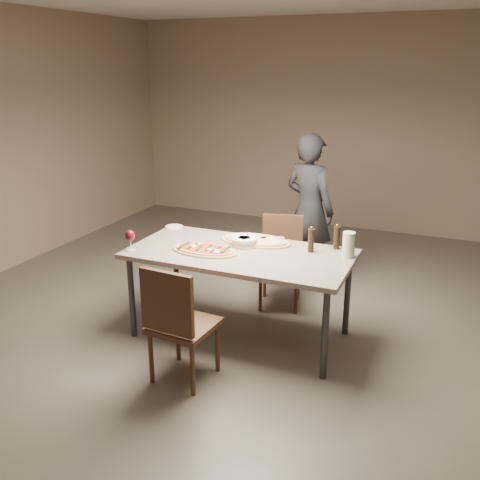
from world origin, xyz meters
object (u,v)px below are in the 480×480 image
at_px(dining_table, 240,258).
at_px(ham_pizza, 256,240).
at_px(diner, 309,209).
at_px(zucchini_pizza, 204,250).
at_px(chair_near, 177,319).
at_px(carafe, 349,245).
at_px(chair_far, 281,255).
at_px(pepper_mill_left, 337,237).
at_px(bread_basket, 244,240).

height_order(dining_table, ham_pizza, ham_pizza).
relative_size(ham_pizza, diner, 0.40).
height_order(zucchini_pizza, chair_near, chair_near).
bearing_deg(diner, carafe, 140.31).
bearing_deg(carafe, chair_far, 143.41).
xyz_separation_m(chair_far, diner, (0.08, 0.62, 0.30)).
distance_m(pepper_mill_left, chair_far, 0.81).
height_order(bread_basket, diner, diner).
relative_size(bread_basket, carafe, 1.09).
distance_m(chair_near, chair_far, 1.62).
height_order(ham_pizza, carafe, carafe).
height_order(carafe, diner, diner).
bearing_deg(pepper_mill_left, carafe, -49.54).
xyz_separation_m(pepper_mill_left, chair_near, (-0.82, -1.21, -0.35)).
bearing_deg(pepper_mill_left, bread_basket, -162.89).
xyz_separation_m(dining_table, ham_pizza, (0.03, 0.28, 0.07)).
bearing_deg(carafe, pepper_mill_left, 130.46).
distance_m(ham_pizza, chair_far, 0.57).
bearing_deg(dining_table, chair_near, -98.53).
bearing_deg(diner, chair_near, 103.33).
bearing_deg(chair_far, ham_pizza, 68.04).
height_order(chair_near, chair_far, chair_near).
bearing_deg(zucchini_pizza, chair_near, -71.79).
bearing_deg(bread_basket, dining_table, -79.83).
bearing_deg(ham_pizza, chair_far, 76.74).
relative_size(pepper_mill_left, chair_near, 0.24).
height_order(pepper_mill_left, diner, diner).
distance_m(ham_pizza, diner, 1.12).
height_order(bread_basket, pepper_mill_left, pepper_mill_left).
xyz_separation_m(carafe, diner, (-0.65, 1.17, -0.07)).
xyz_separation_m(zucchini_pizza, carafe, (1.10, 0.33, 0.08)).
bearing_deg(zucchini_pizza, bread_basket, 54.69).
bearing_deg(chair_near, pepper_mill_left, 59.73).
distance_m(carafe, chair_near, 1.47).
xyz_separation_m(dining_table, zucchini_pizza, (-0.27, -0.11, 0.07)).
relative_size(dining_table, bread_basket, 8.11).
bearing_deg(ham_pizza, carafe, -9.07).
height_order(bread_basket, carafe, carafe).
bearing_deg(bread_basket, diner, 80.49).
bearing_deg(chair_near, carafe, 51.89).
bearing_deg(dining_table, ham_pizza, 84.63).
bearing_deg(chair_far, bread_basket, 64.86).
bearing_deg(dining_table, pepper_mill_left, 28.30).
bearing_deg(ham_pizza, zucchini_pizza, -131.91).
relative_size(dining_table, diner, 1.16).
height_order(ham_pizza, pepper_mill_left, pepper_mill_left).
distance_m(zucchini_pizza, ham_pizza, 0.49).
height_order(chair_far, diner, diner).
xyz_separation_m(pepper_mill_left, carafe, (0.13, -0.15, 0.00)).
bearing_deg(carafe, diner, 119.17).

